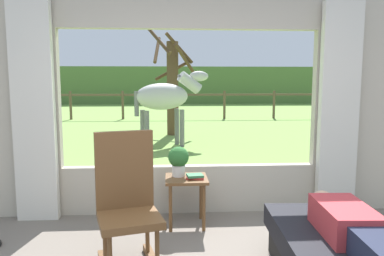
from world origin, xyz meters
TOP-DOWN VIEW (x-y plane):
  - back_wall_with_window at (0.00, 2.26)m, footprint 5.20×0.12m
  - curtain_panel_left at (-1.69, 2.12)m, footprint 0.44×0.10m
  - curtain_panel_right at (1.69, 2.12)m, footprint 0.44×0.10m
  - outdoor_pasture_lawn at (0.00, 13.16)m, footprint 36.00×21.68m
  - distant_hill_ridge at (0.00, 23.00)m, footprint 36.00×2.00m
  - reclining_person at (1.03, 0.33)m, footprint 0.37×1.44m
  - rocking_chair at (-0.59, 0.98)m, footprint 0.62×0.78m
  - side_table at (-0.06, 1.84)m, footprint 0.44×0.44m
  - potted_plant at (-0.14, 1.90)m, footprint 0.22×0.22m
  - book_stack at (0.03, 1.79)m, footprint 0.20×0.16m
  - horse at (-0.29, 6.57)m, footprint 1.80×0.98m
  - pasture_tree at (-0.12, 8.40)m, footprint 1.57×1.39m
  - pasture_fence_line at (0.00, 12.78)m, footprint 16.10×0.10m

SIDE VIEW (x-z plane):
  - outdoor_pasture_lawn at x=0.00m, z-range 0.00..0.02m
  - side_table at x=-0.06m, z-range 0.17..0.69m
  - reclining_person at x=1.03m, z-range 0.41..0.63m
  - book_stack at x=0.03m, z-range 0.52..0.57m
  - rocking_chair at x=-0.59m, z-range -0.01..1.11m
  - potted_plant at x=-0.14m, z-range 0.54..0.86m
  - pasture_fence_line at x=0.00m, z-range 0.19..1.29m
  - horse at x=-0.29m, z-range 0.29..2.02m
  - curtain_panel_left at x=-1.69m, z-range 0.00..2.40m
  - curtain_panel_right at x=1.69m, z-range 0.00..2.40m
  - distant_hill_ridge at x=0.00m, z-range 0.00..2.40m
  - back_wall_with_window at x=0.00m, z-range -0.03..2.52m
  - pasture_tree at x=-0.12m, z-range -0.10..3.01m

